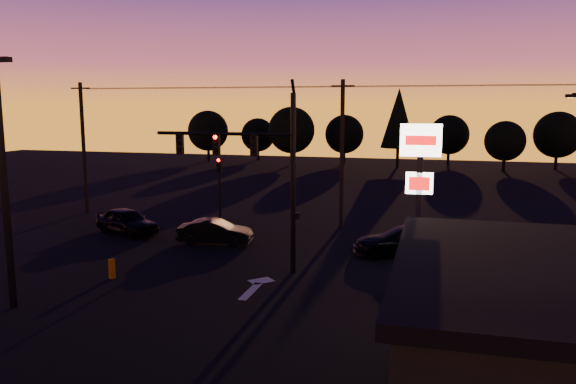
{
  "coord_description": "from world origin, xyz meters",
  "views": [
    {
      "loc": [
        7.59,
        -19.75,
        7.49
      ],
      "look_at": [
        1.0,
        5.0,
        3.5
      ],
      "focal_mm": 35.0,
      "sensor_mm": 36.0,
      "label": 1
    }
  ],
  "objects_px": {
    "traffic_signal_mast": "(258,163)",
    "pylon_sign": "(420,175)",
    "parking_lot_light": "(3,167)",
    "bollard": "(112,269)",
    "secondary_signal": "(219,183)",
    "car_left": "(127,221)",
    "suv_parked": "(538,321)",
    "car_mid": "(215,232)",
    "car_right": "(405,241)"
  },
  "relations": [
    {
      "from": "bollard",
      "to": "parking_lot_light",
      "type": "bearing_deg",
      "value": -111.19
    },
    {
      "from": "bollard",
      "to": "car_left",
      "type": "xyz_separation_m",
      "value": [
        -3.92,
        7.82,
        0.33
      ]
    },
    {
      "from": "car_mid",
      "to": "suv_parked",
      "type": "relative_size",
      "value": 0.78
    },
    {
      "from": "pylon_sign",
      "to": "car_left",
      "type": "xyz_separation_m",
      "value": [
        -16.84,
        7.42,
        -4.16
      ]
    },
    {
      "from": "traffic_signal_mast",
      "to": "car_left",
      "type": "xyz_separation_m",
      "value": [
        -9.74,
        4.93,
        -4.19
      ]
    },
    {
      "from": "car_mid",
      "to": "parking_lot_light",
      "type": "bearing_deg",
      "value": 154.55
    },
    {
      "from": "car_left",
      "to": "car_mid",
      "type": "height_order",
      "value": "car_left"
    },
    {
      "from": "suv_parked",
      "to": "car_mid",
      "type": "bearing_deg",
      "value": 157.23
    },
    {
      "from": "traffic_signal_mast",
      "to": "car_mid",
      "type": "xyz_separation_m",
      "value": [
        -3.8,
        4.01,
        -4.27
      ]
    },
    {
      "from": "traffic_signal_mast",
      "to": "pylon_sign",
      "type": "height_order",
      "value": "traffic_signal_mast"
    },
    {
      "from": "car_left",
      "to": "traffic_signal_mast",
      "type": "bearing_deg",
      "value": -92.01
    },
    {
      "from": "car_mid",
      "to": "car_right",
      "type": "distance_m",
      "value": 10.11
    },
    {
      "from": "bollard",
      "to": "car_mid",
      "type": "relative_size",
      "value": 0.21
    },
    {
      "from": "pylon_sign",
      "to": "car_right",
      "type": "xyz_separation_m",
      "value": [
        -0.79,
        6.71,
        -4.17
      ]
    },
    {
      "from": "secondary_signal",
      "to": "car_right",
      "type": "relative_size",
      "value": 0.85
    },
    {
      "from": "secondary_signal",
      "to": "car_left",
      "type": "bearing_deg",
      "value": -152.07
    },
    {
      "from": "traffic_signal_mast",
      "to": "parking_lot_light",
      "type": "relative_size",
      "value": 0.94
    },
    {
      "from": "traffic_signal_mast",
      "to": "secondary_signal",
      "type": "distance_m",
      "value": 9.19
    },
    {
      "from": "bollard",
      "to": "secondary_signal",
      "type": "bearing_deg",
      "value": 84.99
    },
    {
      "from": "parking_lot_light",
      "to": "car_right",
      "type": "xyz_separation_m",
      "value": [
        13.71,
        11.21,
        -4.52
      ]
    },
    {
      "from": "secondary_signal",
      "to": "car_right",
      "type": "xyz_separation_m",
      "value": [
        11.21,
        -3.28,
        -2.12
      ]
    },
    {
      "from": "parking_lot_light",
      "to": "pylon_sign",
      "type": "height_order",
      "value": "parking_lot_light"
    },
    {
      "from": "car_right",
      "to": "car_left",
      "type": "bearing_deg",
      "value": -106.89
    },
    {
      "from": "suv_parked",
      "to": "traffic_signal_mast",
      "type": "bearing_deg",
      "value": 163.54
    },
    {
      "from": "traffic_signal_mast",
      "to": "car_mid",
      "type": "distance_m",
      "value": 6.99
    },
    {
      "from": "bollard",
      "to": "car_right",
      "type": "height_order",
      "value": "car_right"
    },
    {
      "from": "car_mid",
      "to": "car_right",
      "type": "xyz_separation_m",
      "value": [
        10.11,
        0.21,
        0.08
      ]
    },
    {
      "from": "parking_lot_light",
      "to": "bollard",
      "type": "distance_m",
      "value": 6.54
    },
    {
      "from": "traffic_signal_mast",
      "to": "suv_parked",
      "type": "height_order",
      "value": "traffic_signal_mast"
    },
    {
      "from": "car_right",
      "to": "parking_lot_light",
      "type": "bearing_deg",
      "value": -65.07
    },
    {
      "from": "bollard",
      "to": "car_left",
      "type": "height_order",
      "value": "car_left"
    },
    {
      "from": "car_mid",
      "to": "traffic_signal_mast",
      "type": "bearing_deg",
      "value": -143.83
    },
    {
      "from": "bollard",
      "to": "car_right",
      "type": "xyz_separation_m",
      "value": [
        12.12,
        7.11,
        0.32
      ]
    },
    {
      "from": "secondary_signal",
      "to": "bollard",
      "type": "bearing_deg",
      "value": -95.01
    },
    {
      "from": "suv_parked",
      "to": "parking_lot_light",
      "type": "bearing_deg",
      "value": -165.39
    },
    {
      "from": "parking_lot_light",
      "to": "secondary_signal",
      "type": "bearing_deg",
      "value": 80.21
    },
    {
      "from": "car_right",
      "to": "suv_parked",
      "type": "xyz_separation_m",
      "value": [
        4.7,
        -9.6,
        -0.03
      ]
    },
    {
      "from": "secondary_signal",
      "to": "car_mid",
      "type": "height_order",
      "value": "secondary_signal"
    },
    {
      "from": "parking_lot_light",
      "to": "car_left",
      "type": "bearing_deg",
      "value": 101.09
    },
    {
      "from": "car_left",
      "to": "suv_parked",
      "type": "bearing_deg",
      "value": -91.6
    },
    {
      "from": "traffic_signal_mast",
      "to": "pylon_sign",
      "type": "bearing_deg",
      "value": -19.36
    },
    {
      "from": "suv_parked",
      "to": "bollard",
      "type": "bearing_deg",
      "value": -178.81
    },
    {
      "from": "traffic_signal_mast",
      "to": "bollard",
      "type": "xyz_separation_m",
      "value": [
        -5.81,
        -2.89,
        -4.51
      ]
    },
    {
      "from": "secondary_signal",
      "to": "suv_parked",
      "type": "distance_m",
      "value": 20.58
    },
    {
      "from": "car_left",
      "to": "suv_parked",
      "type": "xyz_separation_m",
      "value": [
        20.74,
        -10.32,
        -0.03
      ]
    },
    {
      "from": "parking_lot_light",
      "to": "car_mid",
      "type": "relative_size",
      "value": 2.27
    },
    {
      "from": "traffic_signal_mast",
      "to": "secondary_signal",
      "type": "relative_size",
      "value": 1.97
    },
    {
      "from": "pylon_sign",
      "to": "bollard",
      "type": "distance_m",
      "value": 13.68
    },
    {
      "from": "car_right",
      "to": "pylon_sign",
      "type": "bearing_deg",
      "value": -7.62
    },
    {
      "from": "traffic_signal_mast",
      "to": "parking_lot_light",
      "type": "bearing_deg",
      "value": -136.63
    }
  ]
}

